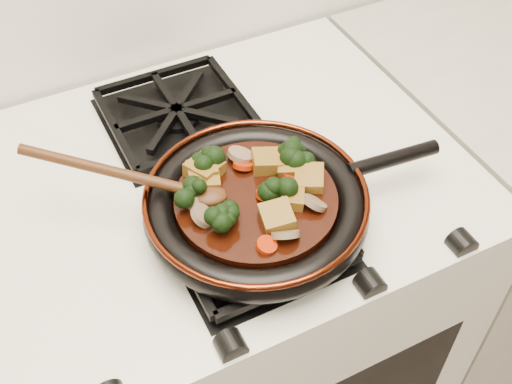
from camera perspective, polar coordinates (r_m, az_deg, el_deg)
name	(u,v)px	position (r m, az deg, el deg)	size (l,w,h in m)	color
stove	(223,329)	(1.34, -2.92, -12.04)	(0.76, 0.60, 0.90)	white
burner_grate_front	(253,232)	(0.88, -0.24, -3.60)	(0.23, 0.23, 0.03)	black
burner_grate_back	(177,114)	(1.07, -7.01, 6.88)	(0.23, 0.23, 0.03)	black
skillet	(258,204)	(0.88, 0.15, -1.11)	(0.44, 0.31, 0.05)	black
braising_sauce	(256,202)	(0.87, 0.00, -0.94)	(0.22, 0.22, 0.02)	black
tofu_cube_0	(292,199)	(0.86, 3.25, -0.60)	(0.03, 0.03, 0.02)	brown
tofu_cube_1	(203,171)	(0.89, -4.72, 1.85)	(0.04, 0.04, 0.02)	brown
tofu_cube_2	(207,181)	(0.88, -4.38, 0.98)	(0.03, 0.03, 0.02)	brown
tofu_cube_3	(292,167)	(0.90, 3.25, 2.24)	(0.04, 0.04, 0.02)	brown
tofu_cube_4	(277,217)	(0.83, 1.88, -2.26)	(0.04, 0.04, 0.02)	brown
tofu_cube_5	(267,162)	(0.90, 0.99, 2.71)	(0.04, 0.04, 0.02)	brown
tofu_cube_6	(204,170)	(0.89, -4.60, 2.00)	(0.04, 0.04, 0.02)	brown
tofu_cube_7	(309,179)	(0.88, 4.76, 1.17)	(0.04, 0.04, 0.02)	brown
broccoli_floret_0	(223,218)	(0.82, -2.93, -2.32)	(0.06, 0.06, 0.06)	black
broccoli_floret_1	(209,164)	(0.90, -4.20, 2.53)	(0.06, 0.06, 0.05)	black
broccoli_floret_2	(279,195)	(0.86, 2.07, -0.30)	(0.06, 0.06, 0.05)	black
broccoli_floret_3	(290,153)	(0.91, 3.08, 3.46)	(0.06, 0.06, 0.05)	black
broccoli_floret_4	(297,159)	(0.90, 3.63, 2.90)	(0.06, 0.06, 0.05)	black
broccoli_floret_5	(190,194)	(0.86, -5.86, -0.22)	(0.06, 0.06, 0.05)	black
carrot_coin_0	(297,159)	(0.91, 3.70, 2.97)	(0.03, 0.03, 0.01)	#AC2404
carrot_coin_1	(291,174)	(0.89, 3.15, 1.64)	(0.03, 0.03, 0.01)	#AC2404
carrot_coin_2	(243,165)	(0.90, -1.16, 2.39)	(0.03, 0.03, 0.01)	#AC2404
carrot_coin_3	(267,195)	(0.86, 0.96, -0.24)	(0.03, 0.03, 0.01)	#AC2404
carrot_coin_4	(267,245)	(0.81, 0.95, -4.75)	(0.03, 0.03, 0.01)	#AC2404
mushroom_slice_0	(314,203)	(0.85, 5.21, -0.97)	(0.03, 0.03, 0.01)	#7C6347
mushroom_slice_1	(197,200)	(0.86, -5.25, -0.69)	(0.04, 0.04, 0.01)	#7C6347
mushroom_slice_2	(240,155)	(0.91, -1.40, 3.32)	(0.04, 0.04, 0.01)	#7C6347
mushroom_slice_3	(285,234)	(0.82, 2.64, -3.78)	(0.04, 0.04, 0.01)	#7C6347
mushroom_slice_4	(203,216)	(0.84, -4.73, -2.13)	(0.04, 0.04, 0.01)	#7C6347
wooden_spoon	(153,181)	(0.87, -9.18, 0.94)	(0.15, 0.11, 0.25)	#44230E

